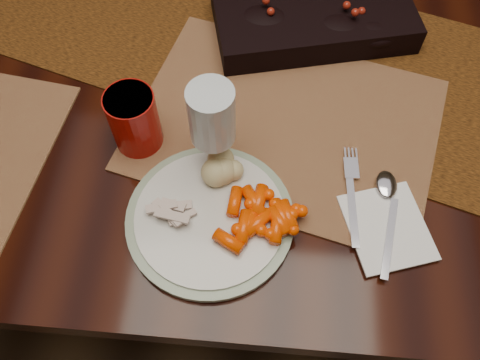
# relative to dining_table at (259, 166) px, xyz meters

# --- Properties ---
(floor) EXTENTS (5.00, 5.00, 0.00)m
(floor) POSITION_rel_dining_table_xyz_m (0.00, 0.00, -0.38)
(floor) COLOR black
(floor) RESTS_ON ground
(dining_table) EXTENTS (1.80, 1.00, 0.75)m
(dining_table) POSITION_rel_dining_table_xyz_m (0.00, 0.00, 0.00)
(dining_table) COLOR black
(dining_table) RESTS_ON floor
(table_runner) EXTENTS (1.93, 0.94, 0.00)m
(table_runner) POSITION_rel_dining_table_xyz_m (-0.05, 0.04, 0.38)
(table_runner) COLOR #3C1D08
(table_runner) RESTS_ON dining_table
(centerpiece) EXTENTS (0.38, 0.26, 0.07)m
(centerpiece) POSITION_rel_dining_table_xyz_m (0.08, 0.07, 0.41)
(centerpiece) COLOR black
(centerpiece) RESTS_ON table_runner
(placemat_main) EXTENTS (0.55, 0.46, 0.00)m
(placemat_main) POSITION_rel_dining_table_xyz_m (0.04, -0.14, 0.38)
(placemat_main) COLOR brown
(placemat_main) RESTS_ON dining_table
(dinner_plate) EXTENTS (0.31, 0.31, 0.01)m
(dinner_plate) POSITION_rel_dining_table_xyz_m (-0.06, -0.33, 0.39)
(dinner_plate) COLOR silver
(dinner_plate) RESTS_ON placemat_main
(baby_carrots) EXTENTS (0.11, 0.10, 0.02)m
(baby_carrots) POSITION_rel_dining_table_xyz_m (0.01, -0.34, 0.40)
(baby_carrots) COLOR #F23F00
(baby_carrots) RESTS_ON dinner_plate
(mashed_potatoes) EXTENTS (0.08, 0.07, 0.04)m
(mashed_potatoes) POSITION_rel_dining_table_xyz_m (-0.04, -0.25, 0.42)
(mashed_potatoes) COLOR beige
(mashed_potatoes) RESTS_ON dinner_plate
(turkey_shreds) EXTENTS (0.08, 0.07, 0.02)m
(turkey_shreds) POSITION_rel_dining_table_xyz_m (-0.12, -0.33, 0.40)
(turkey_shreds) COLOR tan
(turkey_shreds) RESTS_ON dinner_plate
(napkin) EXTENTS (0.15, 0.16, 0.00)m
(napkin) POSITION_rel_dining_table_xyz_m (0.20, -0.32, 0.38)
(napkin) COLOR white
(napkin) RESTS_ON placemat_main
(fork) EXTENTS (0.03, 0.15, 0.00)m
(fork) POSITION_rel_dining_table_xyz_m (0.15, -0.28, 0.39)
(fork) COLOR silver
(fork) RESTS_ON napkin
(spoon) EXTENTS (0.06, 0.16, 0.00)m
(spoon) POSITION_rel_dining_table_xyz_m (0.20, -0.31, 0.39)
(spoon) COLOR silver
(spoon) RESTS_ON napkin
(red_cup) EXTENTS (0.09, 0.09, 0.10)m
(red_cup) POSITION_rel_dining_table_xyz_m (-0.19, -0.20, 0.43)
(red_cup) COLOR #A10D08
(red_cup) RESTS_ON placemat_main
(wine_glass) EXTENTS (0.08, 0.08, 0.18)m
(wine_glass) POSITION_rel_dining_table_xyz_m (-0.06, -0.23, 0.47)
(wine_glass) COLOR silver
(wine_glass) RESTS_ON dining_table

